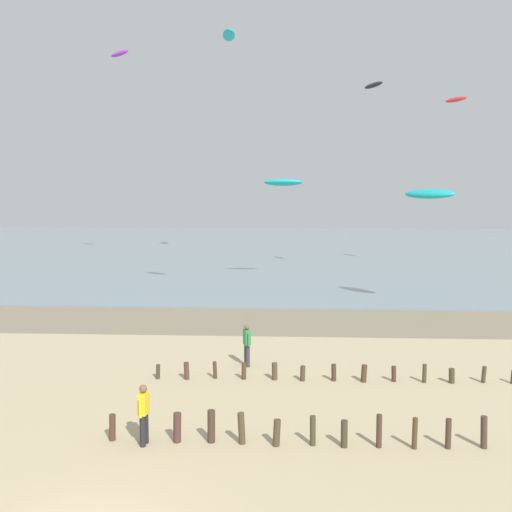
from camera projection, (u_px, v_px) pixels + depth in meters
wet_sand_strip at (208, 321)px, 30.71m from camera, size 120.00×6.32×0.01m
sea at (250, 248)px, 68.57m from camera, size 160.00×70.00×0.10m
groyne_mid at (280, 430)px, 15.75m from camera, size 10.45×0.36×0.95m
groyne_far at (384, 374)px, 20.91m from camera, size 16.52×0.35×0.72m
person_by_waterline at (247, 344)px, 22.72m from camera, size 0.34×0.53×1.71m
person_right_flank at (144, 413)px, 15.68m from camera, size 0.27×0.56×1.71m
kite_aloft_0 at (456, 99)px, 46.48m from camera, size 1.80×2.31×0.61m
kite_aloft_3 at (429, 194)px, 32.86m from camera, size 3.05×3.16×0.78m
kite_aloft_4 at (120, 54)px, 53.72m from camera, size 2.71×2.62×0.81m
kite_aloft_5 at (283, 182)px, 42.80m from camera, size 2.96×1.22×0.69m
kite_aloft_6 at (229, 35)px, 53.12m from camera, size 1.96×3.67×0.95m
kite_aloft_7 at (373, 85)px, 43.54m from camera, size 1.66×2.38×0.61m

